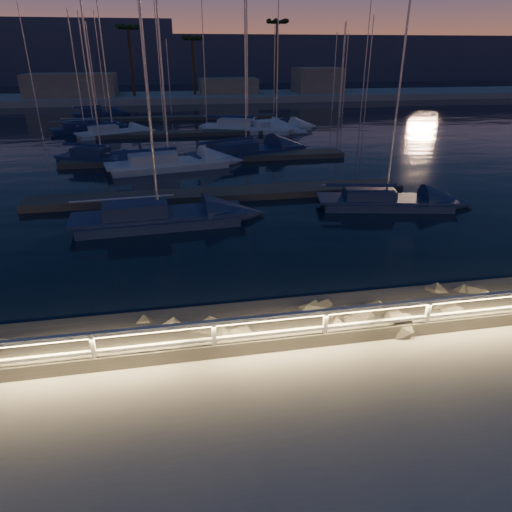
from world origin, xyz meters
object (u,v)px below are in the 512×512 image
object	(u,v)px
sailboat_j	(83,128)
sailboat_n	(111,132)
sailboat_h	(243,151)
sailboat_i	(92,127)
sailboat_c	(382,200)
sailboat_m	(97,113)
sailboat_l	(245,127)
sailboat_e	(100,158)
sailboat_k	(275,127)
sailboat_b	(154,216)
sailboat_g	(166,163)
guard_rail	(287,323)

from	to	relation	value
sailboat_j	sailboat_n	distance (m)	4.60
sailboat_h	sailboat_i	size ratio (longest dim) A/B	1.42
sailboat_c	sailboat_i	distance (m)	36.02
sailboat_j	sailboat_m	distance (m)	12.84
sailboat_l	sailboat_m	size ratio (longest dim) A/B	1.49
sailboat_e	sailboat_k	world-z (taller)	sailboat_k
sailboat_b	sailboat_m	bearing A→B (deg)	97.09
sailboat_c	sailboat_j	size ratio (longest dim) A/B	1.07
sailboat_h	sailboat_g	bearing A→B (deg)	-176.67
sailboat_b	sailboat_k	world-z (taller)	sailboat_b
sailboat_l	sailboat_e	bearing A→B (deg)	-112.61
sailboat_c	sailboat_j	bearing A→B (deg)	136.27
sailboat_c	sailboat_b	bearing A→B (deg)	-165.29
sailboat_h	sailboat_i	world-z (taller)	sailboat_h
guard_rail	sailboat_h	bearing A→B (deg)	83.44
sailboat_n	sailboat_m	bearing A→B (deg)	77.77
sailboat_e	sailboat_j	bearing A→B (deg)	127.86
sailboat_b	sailboat_l	xyz separation A→B (m)	(9.01, 27.32, 0.00)
sailboat_j	sailboat_m	size ratio (longest dim) A/B	1.04
sailboat_b	sailboat_g	size ratio (longest dim) A/B	0.94
sailboat_b	sailboat_g	distance (m)	11.77
sailboat_e	sailboat_g	size ratio (longest dim) A/B	0.80
sailboat_e	guard_rail	bearing A→B (deg)	-48.17
guard_rail	sailboat_k	xyz separation A→B (m)	(8.40, 38.95, -0.95)
sailboat_i	sailboat_n	bearing A→B (deg)	-61.28
guard_rail	sailboat_l	xyz separation A→B (m)	(5.27, 39.30, -0.91)
guard_rail	sailboat_k	bearing A→B (deg)	77.83
sailboat_g	sailboat_n	xyz separation A→B (m)	(-5.33, 15.08, -0.04)
sailboat_c	sailboat_i	size ratio (longest dim) A/B	1.08
guard_rail	sailboat_g	distance (m)	23.97
sailboat_e	sailboat_m	bearing A→B (deg)	122.54
guard_rail	sailboat_h	size ratio (longest dim) A/B	2.66
sailboat_i	sailboat_m	distance (m)	12.04
sailboat_i	sailboat_m	xyz separation A→B (m)	(-1.04, 12.00, -0.01)
sailboat_e	sailboat_g	world-z (taller)	sailboat_g
sailboat_i	sailboat_m	world-z (taller)	sailboat_i
guard_rail	sailboat_m	size ratio (longest dim) A/B	3.92
sailboat_e	sailboat_g	bearing A→B (deg)	-3.37
sailboat_m	sailboat_n	size ratio (longest dim) A/B	0.91
sailboat_c	sailboat_j	xyz separation A→B (m)	(-20.27, 29.48, 0.00)
sailboat_c	sailboat_m	size ratio (longest dim) A/B	1.12
sailboat_b	sailboat_e	xyz separation A→B (m)	(-4.31, 14.41, -0.02)
guard_rail	sailboat_l	distance (m)	39.67
sailboat_g	sailboat_l	distance (m)	17.68
sailboat_i	sailboat_k	bearing A→B (deg)	-13.25
sailboat_c	sailboat_k	world-z (taller)	sailboat_k
sailboat_b	sailboat_c	xyz separation A→B (m)	(12.33, 0.63, -0.06)
sailboat_e	sailboat_i	size ratio (longest dim) A/B	1.04
sailboat_c	sailboat_g	bearing A→B (deg)	148.24
sailboat_l	sailboat_h	bearing A→B (deg)	-76.61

